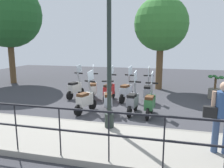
{
  "coord_description": "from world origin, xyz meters",
  "views": [
    {
      "loc": [
        -8.13,
        -1.58,
        2.53
      ],
      "look_at": [
        0.2,
        0.5,
        0.9
      ],
      "focal_mm": 35.0,
      "sensor_mm": 36.0,
      "label": 1
    }
  ],
  "objects_px": {
    "scooter_far_1": "(127,91)",
    "scooter_far_3": "(93,89)",
    "tree_large": "(8,15)",
    "scooter_near_1": "(133,101)",
    "tree_distant": "(161,24)",
    "potted_palm": "(215,89)",
    "pedestrian_with_bag": "(222,112)",
    "scooter_far_4": "(75,88)",
    "scooter_near_0": "(150,103)",
    "scooter_near_2": "(108,100)",
    "lamp_post_near": "(109,56)",
    "scooter_far_2": "(109,90)",
    "scooter_near_3": "(85,100)",
    "scooter_far_0": "(148,92)"
  },
  "relations": [
    {
      "from": "lamp_post_near",
      "to": "scooter_near_2",
      "type": "distance_m",
      "value": 2.42
    },
    {
      "from": "potted_palm",
      "to": "scooter_near_2",
      "type": "xyz_separation_m",
      "value": [
        -3.24,
        4.21,
        0.04
      ]
    },
    {
      "from": "tree_distant",
      "to": "potted_palm",
      "type": "distance_m",
      "value": 4.25
    },
    {
      "from": "scooter_near_0",
      "to": "potted_palm",
      "type": "bearing_deg",
      "value": -34.7
    },
    {
      "from": "scooter_near_1",
      "to": "tree_large",
      "type": "bearing_deg",
      "value": 69.33
    },
    {
      "from": "potted_palm",
      "to": "scooter_near_0",
      "type": "relative_size",
      "value": 0.69
    },
    {
      "from": "scooter_far_1",
      "to": "scooter_far_3",
      "type": "height_order",
      "value": "same"
    },
    {
      "from": "potted_palm",
      "to": "tree_distant",
      "type": "bearing_deg",
      "value": 59.64
    },
    {
      "from": "pedestrian_with_bag",
      "to": "scooter_near_1",
      "type": "relative_size",
      "value": 1.03
    },
    {
      "from": "potted_palm",
      "to": "scooter_near_1",
      "type": "distance_m",
      "value": 4.57
    },
    {
      "from": "scooter_far_0",
      "to": "tree_large",
      "type": "bearing_deg",
      "value": 73.64
    },
    {
      "from": "potted_palm",
      "to": "scooter_near_0",
      "type": "bearing_deg",
      "value": 140.26
    },
    {
      "from": "potted_palm",
      "to": "scooter_far_1",
      "type": "bearing_deg",
      "value": 111.62
    },
    {
      "from": "lamp_post_near",
      "to": "scooter_far_1",
      "type": "height_order",
      "value": "lamp_post_near"
    },
    {
      "from": "lamp_post_near",
      "to": "tree_large",
      "type": "distance_m",
      "value": 10.16
    },
    {
      "from": "tree_large",
      "to": "scooter_near_3",
      "type": "distance_m",
      "value": 8.86
    },
    {
      "from": "scooter_near_2",
      "to": "scooter_far_1",
      "type": "bearing_deg",
      "value": -28.85
    },
    {
      "from": "scooter_near_1",
      "to": "scooter_far_2",
      "type": "height_order",
      "value": "same"
    },
    {
      "from": "pedestrian_with_bag",
      "to": "scooter_far_4",
      "type": "height_order",
      "value": "pedestrian_with_bag"
    },
    {
      "from": "tree_large",
      "to": "scooter_far_1",
      "type": "xyz_separation_m",
      "value": [
        -2.67,
        -7.79,
        -3.72
      ]
    },
    {
      "from": "scooter_far_2",
      "to": "scooter_far_3",
      "type": "relative_size",
      "value": 1.0
    },
    {
      "from": "tree_large",
      "to": "scooter_near_1",
      "type": "bearing_deg",
      "value": -117.27
    },
    {
      "from": "scooter_far_1",
      "to": "scooter_far_2",
      "type": "bearing_deg",
      "value": 112.44
    },
    {
      "from": "scooter_near_1",
      "to": "scooter_near_3",
      "type": "relative_size",
      "value": 1.0
    },
    {
      "from": "scooter_near_0",
      "to": "scooter_far_2",
      "type": "height_order",
      "value": "same"
    },
    {
      "from": "pedestrian_with_bag",
      "to": "scooter_far_2",
      "type": "height_order",
      "value": "pedestrian_with_bag"
    },
    {
      "from": "potted_palm",
      "to": "scooter_far_4",
      "type": "bearing_deg",
      "value": 103.36
    },
    {
      "from": "scooter_near_3",
      "to": "scooter_far_2",
      "type": "bearing_deg",
      "value": 4.97
    },
    {
      "from": "lamp_post_near",
      "to": "tree_distant",
      "type": "bearing_deg",
      "value": -10.1
    },
    {
      "from": "tree_large",
      "to": "scooter_near_2",
      "type": "relative_size",
      "value": 4.04
    },
    {
      "from": "scooter_far_3",
      "to": "scooter_near_3",
      "type": "bearing_deg",
      "value": 173.92
    },
    {
      "from": "scooter_near_0",
      "to": "scooter_far_3",
      "type": "xyz_separation_m",
      "value": [
        1.75,
        2.67,
        0.0
      ]
    },
    {
      "from": "scooter_far_0",
      "to": "scooter_far_3",
      "type": "bearing_deg",
      "value": 90.63
    },
    {
      "from": "scooter_near_0",
      "to": "scooter_far_0",
      "type": "xyz_separation_m",
      "value": [
        1.76,
        0.23,
        0.0
      ]
    },
    {
      "from": "tree_distant",
      "to": "lamp_post_near",
      "type": "bearing_deg",
      "value": 169.9
    },
    {
      "from": "scooter_far_1",
      "to": "scooter_far_4",
      "type": "height_order",
      "value": "same"
    },
    {
      "from": "scooter_near_1",
      "to": "scooter_far_3",
      "type": "bearing_deg",
      "value": 57.84
    },
    {
      "from": "scooter_far_0",
      "to": "scooter_far_2",
      "type": "distance_m",
      "value": 1.67
    },
    {
      "from": "tree_large",
      "to": "scooter_far_3",
      "type": "distance_m",
      "value": 7.75
    },
    {
      "from": "tree_large",
      "to": "tree_distant",
      "type": "distance_m",
      "value": 9.09
    },
    {
      "from": "lamp_post_near",
      "to": "scooter_far_1",
      "type": "distance_m",
      "value": 3.79
    },
    {
      "from": "scooter_near_2",
      "to": "scooter_near_3",
      "type": "distance_m",
      "value": 0.82
    },
    {
      "from": "scooter_far_3",
      "to": "tree_large",
      "type": "bearing_deg",
      "value": 50.52
    },
    {
      "from": "tree_large",
      "to": "scooter_far_0",
      "type": "distance_m",
      "value": 9.82
    },
    {
      "from": "scooter_near_2",
      "to": "scooter_far_3",
      "type": "height_order",
      "value": "same"
    },
    {
      "from": "pedestrian_with_bag",
      "to": "scooter_far_4",
      "type": "xyz_separation_m",
      "value": [
        4.28,
        5.23,
        -0.6
      ]
    },
    {
      "from": "scooter_near_1",
      "to": "scooter_far_1",
      "type": "distance_m",
      "value": 1.7
    },
    {
      "from": "scooter_near_0",
      "to": "scooter_near_2",
      "type": "height_order",
      "value": "same"
    },
    {
      "from": "scooter_near_2",
      "to": "scooter_far_4",
      "type": "xyz_separation_m",
      "value": [
        1.76,
        2.04,
        0.0
      ]
    },
    {
      "from": "scooter_far_3",
      "to": "scooter_far_0",
      "type": "bearing_deg",
      "value": -106.48
    }
  ]
}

